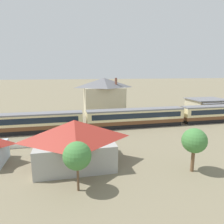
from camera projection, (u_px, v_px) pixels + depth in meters
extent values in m
plane|color=#7A7056|center=(161.00, 126.00, 45.27)|extent=(600.00, 600.00, 0.00)
cube|color=brown|center=(223.00, 116.00, 49.38)|extent=(21.84, 3.17, 0.80)
cube|color=beige|center=(224.00, 111.00, 49.10)|extent=(21.84, 3.17, 2.03)
cube|color=#192330|center=(224.00, 110.00, 49.08)|extent=(20.09, 3.21, 1.13)
cube|color=slate|center=(224.00, 106.00, 48.87)|extent=(21.84, 2.98, 0.30)
cube|color=black|center=(223.00, 119.00, 49.55)|extent=(20.96, 2.72, 0.88)
cylinder|color=black|center=(199.00, 122.00, 47.33)|extent=(0.90, 0.18, 0.90)
cylinder|color=black|center=(195.00, 120.00, 48.70)|extent=(0.90, 0.18, 0.90)
cube|color=brown|center=(136.00, 121.00, 44.54)|extent=(21.84, 3.17, 0.80)
cube|color=beige|center=(136.00, 115.00, 44.26)|extent=(21.84, 3.17, 2.03)
cube|color=#192330|center=(136.00, 114.00, 44.24)|extent=(20.09, 3.21, 1.13)
cube|color=slate|center=(136.00, 110.00, 44.03)|extent=(21.84, 2.98, 0.30)
cube|color=black|center=(136.00, 125.00, 44.70)|extent=(20.96, 2.72, 0.88)
cylinder|color=black|center=(167.00, 124.00, 45.55)|extent=(0.90, 0.18, 0.90)
cylinder|color=black|center=(164.00, 122.00, 46.92)|extent=(0.90, 0.18, 0.90)
cylinder|color=black|center=(105.00, 127.00, 42.49)|extent=(0.90, 0.18, 0.90)
cylinder|color=black|center=(104.00, 126.00, 43.86)|extent=(0.90, 0.18, 0.90)
cube|color=brown|center=(27.00, 127.00, 39.69)|extent=(21.84, 3.17, 0.80)
cube|color=beige|center=(27.00, 120.00, 39.41)|extent=(21.84, 3.17, 2.03)
cube|color=#192330|center=(27.00, 120.00, 39.39)|extent=(20.09, 3.21, 1.13)
cube|color=slate|center=(26.00, 114.00, 39.18)|extent=(21.84, 2.98, 0.30)
cube|color=black|center=(28.00, 131.00, 39.86)|extent=(20.96, 2.72, 0.88)
cylinder|color=black|center=(64.00, 130.00, 40.71)|extent=(0.90, 0.18, 0.90)
cylinder|color=black|center=(65.00, 128.00, 42.08)|extent=(0.90, 0.18, 0.90)
cube|color=#665B51|center=(117.00, 128.00, 43.87)|extent=(111.40, 3.60, 0.01)
cube|color=#4C4238|center=(118.00, 128.00, 43.18)|extent=(111.40, 0.12, 0.04)
cube|color=#4C4238|center=(116.00, 127.00, 44.55)|extent=(111.40, 0.12, 0.04)
cube|color=#BCB293|center=(207.00, 106.00, 59.24)|extent=(9.79, 7.75, 4.06)
cube|color=slate|center=(207.00, 99.00, 58.81)|extent=(10.57, 8.37, 0.20)
cube|color=slate|center=(219.00, 103.00, 54.44)|extent=(9.39, 1.60, 0.16)
cylinder|color=brown|center=(219.00, 110.00, 54.24)|extent=(0.14, 0.14, 3.58)
cube|color=beige|center=(104.00, 100.00, 58.95)|extent=(11.53, 7.44, 7.57)
pyramid|color=slate|center=(104.00, 83.00, 57.92)|extent=(12.45, 8.04, 2.81)
cube|color=brown|center=(116.00, 82.00, 57.16)|extent=(0.56, 0.56, 2.53)
cube|color=#9E9E99|center=(75.00, 152.00, 26.40)|extent=(9.74, 7.57, 3.41)
pyramid|color=#9E2D23|center=(75.00, 130.00, 25.81)|extent=(10.52, 8.17, 2.60)
cube|color=white|center=(39.00, 144.00, 32.59)|extent=(25.01, 0.06, 1.05)
cube|color=#287A38|center=(73.00, 137.00, 36.03)|extent=(4.88, 2.25, 0.63)
cube|color=#192330|center=(72.00, 134.00, 35.88)|extent=(2.50, 1.79, 0.49)
cylinder|color=black|center=(82.00, 139.00, 35.72)|extent=(0.62, 0.20, 0.62)
cylinder|color=black|center=(80.00, 136.00, 37.27)|extent=(0.62, 0.20, 0.62)
cylinder|color=black|center=(65.00, 140.00, 34.86)|extent=(0.62, 0.20, 0.62)
cylinder|color=black|center=(64.00, 137.00, 36.41)|extent=(0.62, 0.20, 0.62)
cylinder|color=brown|center=(78.00, 177.00, 20.38)|extent=(0.25, 0.25, 2.98)
sphere|color=#427F3D|center=(77.00, 156.00, 19.91)|extent=(2.88, 2.88, 2.88)
cylinder|color=brown|center=(193.00, 159.00, 24.41)|extent=(0.42, 0.42, 3.07)
sphere|color=#427F3D|center=(194.00, 141.00, 23.93)|extent=(2.99, 2.99, 2.99)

